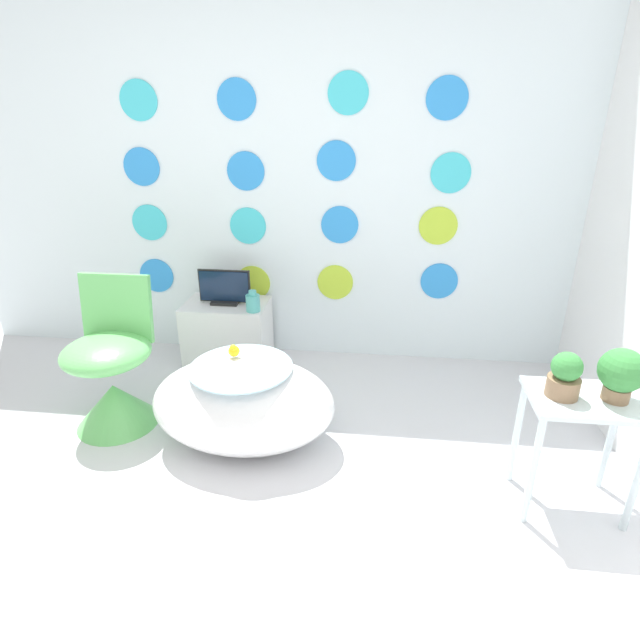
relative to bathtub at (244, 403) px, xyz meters
name	(u,v)px	position (x,y,z in m)	size (l,w,h in m)	color
ground_plane	(201,611)	(0.09, -0.99, -0.24)	(12.00, 12.00, 0.00)	silver
wall_back_dotted	(292,170)	(0.09, 1.15, 1.06)	(4.73, 0.05, 2.60)	white
bathtub	(244,403)	(0.00, 0.00, 0.00)	(0.96, 0.64, 0.47)	white
rubber_duck	(234,350)	(-0.06, 0.08, 0.27)	(0.06, 0.06, 0.07)	yellow
chair	(112,378)	(-0.77, 0.10, 0.05)	(0.47, 0.47, 0.83)	#66C166
tv_cabinet	(228,332)	(-0.35, 0.91, -0.02)	(0.57, 0.38, 0.44)	silver
tv	(225,289)	(-0.35, 0.91, 0.30)	(0.35, 0.12, 0.24)	black
vase	(253,302)	(-0.13, 0.79, 0.26)	(0.09, 0.09, 0.14)	#51B2AD
side_table	(581,421)	(1.56, -0.28, 0.20)	(0.47, 0.32, 0.56)	silver
potted_plant_left	(565,376)	(1.45, -0.28, 0.41)	(0.13, 0.13, 0.20)	#8C6B4C
potted_plant_right	(621,373)	(1.66, -0.28, 0.45)	(0.18, 0.18, 0.23)	#8C6B4C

